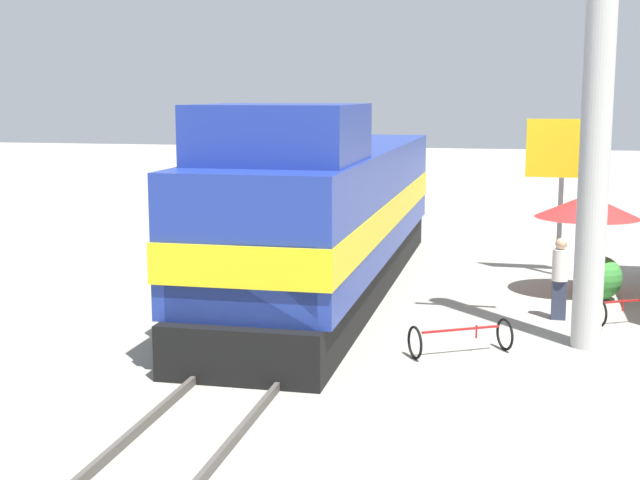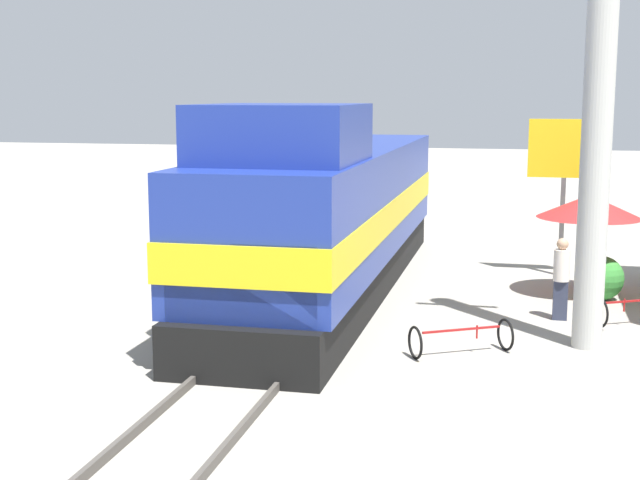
{
  "view_description": "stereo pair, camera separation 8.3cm",
  "coord_description": "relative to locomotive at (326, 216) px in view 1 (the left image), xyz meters",
  "views": [
    {
      "loc": [
        4.38,
        -18.76,
        4.75
      ],
      "look_at": [
        1.2,
        -4.45,
        2.33
      ],
      "focal_mm": 50.0,
      "sensor_mm": 36.0,
      "label": 1
    },
    {
      "loc": [
        4.46,
        -18.74,
        4.75
      ],
      "look_at": [
        1.2,
        -4.45,
        2.33
      ],
      "focal_mm": 50.0,
      "sensor_mm": 36.0,
      "label": 2
    }
  ],
  "objects": [
    {
      "name": "ground_plane",
      "position": [
        0.0,
        -1.64,
        -1.89
      ],
      "size": [
        120.0,
        120.0,
        0.0
      ],
      "primitive_type": "plane",
      "color": "gray"
    },
    {
      "name": "rail_near",
      "position": [
        -0.72,
        -1.64,
        -1.82
      ],
      "size": [
        0.08,
        32.27,
        0.15
      ],
      "primitive_type": "cube",
      "color": "#4C4742",
      "rests_on": "ground_plane"
    },
    {
      "name": "rail_far",
      "position": [
        0.72,
        -1.64,
        -1.82
      ],
      "size": [
        0.08,
        32.27,
        0.15
      ],
      "primitive_type": "cube",
      "color": "#4C4742",
      "rests_on": "ground_plane"
    },
    {
      "name": "locomotive",
      "position": [
        0.0,
        0.0,
        0.0
      ],
      "size": [
        3.13,
        15.13,
        4.55
      ],
      "color": "black",
      "rests_on": "ground_plane"
    },
    {
      "name": "utility_pole",
      "position": [
        5.76,
        -3.34,
        3.12
      ],
      "size": [
        1.8,
        0.56,
        9.97
      ],
      "color": "#B2B2AD",
      "rests_on": "ground_plane"
    },
    {
      "name": "vendor_umbrella",
      "position": [
        6.01,
        1.16,
        0.25
      ],
      "size": [
        2.42,
        2.42,
        2.42
      ],
      "color": "#4C4C4C",
      "rests_on": "ground_plane"
    },
    {
      "name": "billboard_sign",
      "position": [
        5.51,
        3.51,
        1.16
      ],
      "size": [
        1.86,
        0.12,
        4.1
      ],
      "color": "#595959",
      "rests_on": "ground_plane"
    },
    {
      "name": "shrub_cluster",
      "position": [
        6.33,
        0.78,
        -1.37
      ],
      "size": [
        1.03,
        1.03,
        1.03
      ],
      "primitive_type": "sphere",
      "color": "#388C38",
      "rests_on": "ground_plane"
    },
    {
      "name": "person_bystander",
      "position": [
        5.33,
        -1.32,
        -0.94
      ],
      "size": [
        0.34,
        0.34,
        1.75
      ],
      "color": "#2D3347",
      "rests_on": "ground_plane"
    },
    {
      "name": "bicycle",
      "position": [
        6.88,
        -1.4,
        -1.55
      ],
      "size": [
        1.95,
        1.48,
        0.65
      ],
      "rotation": [
        0.0,
        0.0,
        -1.06
      ],
      "color": "black",
      "rests_on": "ground_plane"
    },
    {
      "name": "bicycle_spare",
      "position": [
        3.47,
        -4.38,
        -1.58
      ],
      "size": [
        1.93,
        1.47,
        0.61
      ],
      "rotation": [
        0.0,
        0.0,
        2.1
      ],
      "color": "black",
      "rests_on": "ground_plane"
    }
  ]
}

